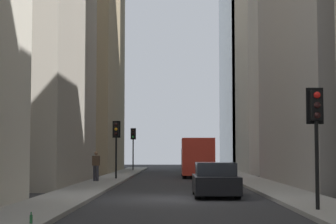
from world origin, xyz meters
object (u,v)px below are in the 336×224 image
Objects in this scene: sedan_black at (215,181)px; discarded_bottle at (31,219)px; delivery_truck at (197,158)px; traffic_light_midblock at (116,136)px; traffic_light_far_junction at (133,139)px; traffic_light_foreground at (316,119)px; pedestrian at (96,165)px.

sedan_black is 15.93× the size of discarded_bottle.
traffic_light_midblock is (-5.05, 5.50, 1.44)m from delivery_truck.
traffic_light_far_junction is at bearing 22.64° from delivery_truck.
traffic_light_foreground is (-6.86, -2.55, 2.14)m from sedan_black.
pedestrian is (17.50, 8.89, -1.70)m from traffic_light_foreground.
sedan_black is 7.63m from traffic_light_foreground.
traffic_light_midblock is 18.69m from traffic_light_far_junction.
traffic_light_midblock is 24.69m from discarded_bottle.
pedestrian is 21.08m from discarded_bottle.
delivery_truck is 26.23m from traffic_light_foreground.
discarded_bottle is (-24.54, -0.41, -2.65)m from traffic_light_midblock.
sedan_black is 1.18× the size of traffic_light_foreground.
delivery_truck is 30.05m from discarded_bottle.
traffic_light_midblock reaches higher than traffic_light_foreground.
traffic_light_foreground is at bearing -168.28° from traffic_light_far_junction.
delivery_truck is 1.59× the size of traffic_light_far_junction.
traffic_light_foreground is 0.96× the size of traffic_light_midblock.
sedan_black is 11.57m from discarded_bottle.
traffic_light_foreground is at bearing -159.65° from sedan_black.
traffic_light_foreground is 8.79m from discarded_bottle.
sedan_black is at bearing -158.78° from traffic_light_midblock.
delivery_truck is 23.93× the size of discarded_bottle.
delivery_truck is 1.78× the size of traffic_light_foreground.
delivery_truck reaches higher than discarded_bottle.
pedestrian is at bearing 30.80° from sedan_black.
delivery_truck is at bearing -47.41° from traffic_light_midblock.
pedestrian is 6.51× the size of discarded_bottle.
sedan_black is 12.39m from pedestrian.
delivery_truck is at bearing -36.51° from pedestrian.
traffic_light_foreground is (-26.07, -2.55, 1.34)m from delivery_truck.
traffic_light_midblock is 4.04m from pedestrian.
traffic_light_far_junction is (18.68, 0.19, 0.23)m from traffic_light_midblock.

